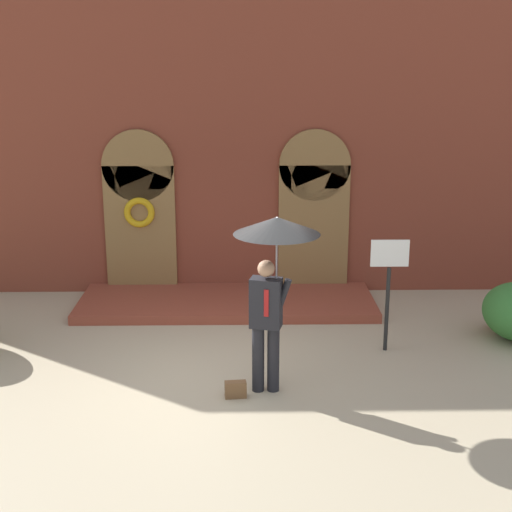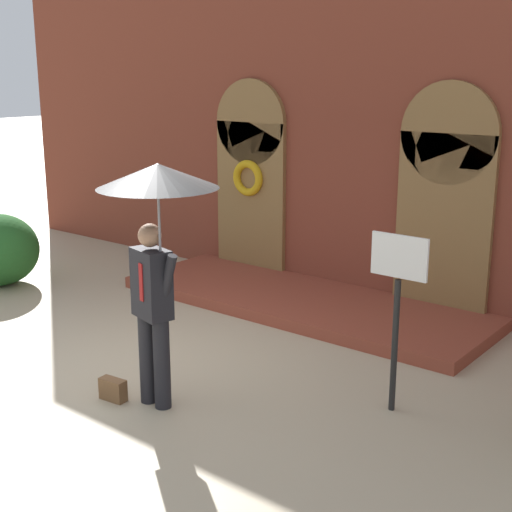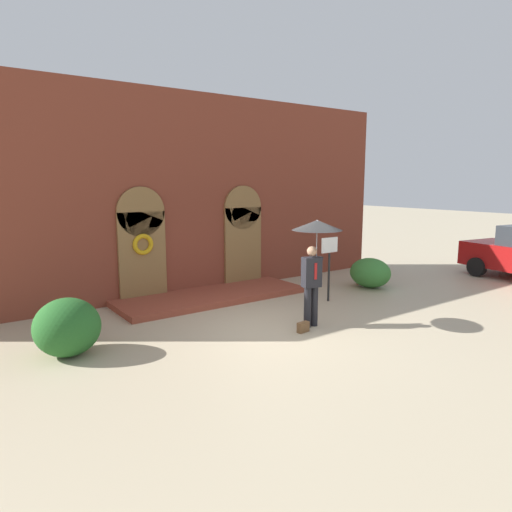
% 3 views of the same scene
% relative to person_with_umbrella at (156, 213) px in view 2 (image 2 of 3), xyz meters
% --- Properties ---
extents(ground_plane, '(80.00, 80.00, 0.00)m').
position_rel_person_with_umbrella_xyz_m(ground_plane, '(-0.69, 0.27, -1.91)').
color(ground_plane, tan).
extents(building_facade, '(14.00, 2.30, 5.60)m').
position_rel_person_with_umbrella_xyz_m(building_facade, '(-0.69, 4.42, 0.77)').
color(building_facade, brown).
rests_on(building_facade, ground).
extents(person_with_umbrella, '(1.10, 1.10, 2.36)m').
position_rel_person_with_umbrella_xyz_m(person_with_umbrella, '(0.00, 0.00, 0.00)').
color(person_with_umbrella, black).
rests_on(person_with_umbrella, ground).
extents(handbag, '(0.29, 0.15, 0.22)m').
position_rel_person_with_umbrella_xyz_m(handbag, '(-0.50, -0.20, -1.80)').
color(handbag, brown).
rests_on(handbag, ground).
extents(sign_post, '(0.56, 0.06, 1.72)m').
position_rel_person_with_umbrella_xyz_m(sign_post, '(1.75, 1.33, -0.75)').
color(sign_post, black).
rests_on(sign_post, ground).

